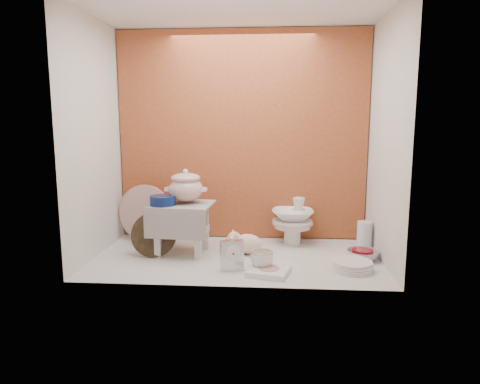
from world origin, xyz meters
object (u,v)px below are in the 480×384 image
object	(u,v)px
step_stool	(182,229)
porcelain_tower	(293,221)
soup_tureen	(186,186)
mantel_clock	(232,254)
dinner_plate_stack	(352,265)
crystal_bowl	(362,255)
blue_white_vase	(156,224)
plush_pig	(248,243)
gold_rim_teacup	(262,259)
floral_platter	(145,213)

from	to	relation	value
step_stool	porcelain_tower	distance (m)	0.78
soup_tureen	porcelain_tower	size ratio (longest dim) A/B	0.79
porcelain_tower	mantel_clock	bearing A→B (deg)	-122.94
mantel_clock	dinner_plate_stack	distance (m)	0.70
crystal_bowl	dinner_plate_stack	bearing A→B (deg)	-116.45
blue_white_vase	plush_pig	size ratio (longest dim) A/B	1.13
plush_pig	step_stool	bearing A→B (deg)	-156.35
step_stool	porcelain_tower	bearing A→B (deg)	24.86
soup_tureen	crystal_bowl	xyz separation A→B (m)	(1.13, -0.09, -0.41)
gold_rim_teacup	porcelain_tower	distance (m)	0.61
mantel_clock	soup_tureen	bearing A→B (deg)	116.53
mantel_clock	gold_rim_teacup	size ratio (longest dim) A/B	1.49
step_stool	soup_tureen	world-z (taller)	soup_tureen
dinner_plate_stack	crystal_bowl	size ratio (longest dim) A/B	1.24
gold_rim_teacup	crystal_bowl	size ratio (longest dim) A/B	0.67
floral_platter	porcelain_tower	xyz separation A→B (m)	(1.05, 0.00, -0.04)
dinner_plate_stack	mantel_clock	bearing A→B (deg)	-176.38
mantel_clock	step_stool	bearing A→B (deg)	121.26
floral_platter	mantel_clock	distance (m)	0.89
floral_platter	soup_tureen	bearing A→B (deg)	-34.80
floral_platter	dinner_plate_stack	world-z (taller)	floral_platter
porcelain_tower	step_stool	bearing A→B (deg)	-159.24
plush_pig	gold_rim_teacup	size ratio (longest dim) A/B	1.82
step_stool	dinner_plate_stack	xyz separation A→B (m)	(1.05, -0.26, -0.14)
soup_tureen	floral_platter	distance (m)	0.48
floral_platter	crystal_bowl	xyz separation A→B (m)	(1.48, -0.33, -0.17)
step_stool	gold_rim_teacup	distance (m)	0.61
floral_platter	plush_pig	bearing A→B (deg)	-19.09
soup_tureen	mantel_clock	world-z (taller)	soup_tureen
crystal_bowl	porcelain_tower	xyz separation A→B (m)	(-0.42, 0.33, 0.14)
plush_pig	crystal_bowl	size ratio (longest dim) A/B	1.22
dinner_plate_stack	step_stool	bearing A→B (deg)	166.17
soup_tureen	plush_pig	world-z (taller)	soup_tureen
step_stool	blue_white_vase	xyz separation A→B (m)	(-0.24, 0.23, -0.03)
floral_platter	gold_rim_teacup	bearing A→B (deg)	-33.62
floral_platter	mantel_clock	xyz separation A→B (m)	(0.68, -0.57, -0.11)
step_stool	plush_pig	bearing A→B (deg)	5.66
mantel_clock	blue_white_vase	bearing A→B (deg)	119.78
plush_pig	porcelain_tower	world-z (taller)	porcelain_tower
floral_platter	porcelain_tower	distance (m)	1.05
plush_pig	crystal_bowl	world-z (taller)	plush_pig
plush_pig	crystal_bowl	xyz separation A→B (m)	(0.72, -0.07, -0.04)
mantel_clock	porcelain_tower	xyz separation A→B (m)	(0.38, 0.58, 0.07)
dinner_plate_stack	blue_white_vase	bearing A→B (deg)	159.15
soup_tureen	crystal_bowl	world-z (taller)	soup_tureen
crystal_bowl	gold_rim_teacup	bearing A→B (deg)	-159.21
gold_rim_teacup	crystal_bowl	distance (m)	0.67
plush_pig	soup_tureen	bearing A→B (deg)	-160.64
gold_rim_teacup	crystal_bowl	xyz separation A→B (m)	(0.62, 0.24, -0.03)
floral_platter	blue_white_vase	world-z (taller)	floral_platter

